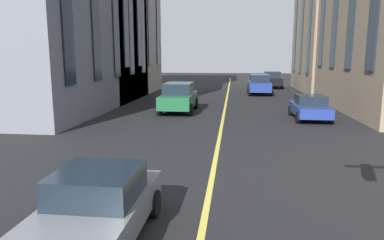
{
  "coord_description": "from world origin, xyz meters",
  "views": [
    {
      "loc": [
        1.31,
        -0.59,
        3.53
      ],
      "look_at": [
        13.01,
        0.8,
        1.42
      ],
      "focal_mm": 33.05,
      "sensor_mm": 36.0,
      "label": 1
    }
  ],
  "objects_px": {
    "car_grey_far": "(96,208)",
    "car_black_near": "(272,79)",
    "car_green_mid": "(179,97)",
    "car_blue_oncoming": "(259,84)",
    "car_blue_parked_a": "(310,107)"
  },
  "relations": [
    {
      "from": "car_grey_far",
      "to": "car_black_near",
      "type": "xyz_separation_m",
      "value": [
        35.47,
        -6.88,
        0.27
      ]
    },
    {
      "from": "car_green_mid",
      "to": "car_grey_far",
      "type": "relative_size",
      "value": 1.21
    },
    {
      "from": "car_green_mid",
      "to": "car_blue_oncoming",
      "type": "relative_size",
      "value": 1.0
    },
    {
      "from": "car_grey_far",
      "to": "car_blue_parked_a",
      "type": "bearing_deg",
      "value": -25.42
    },
    {
      "from": "car_grey_far",
      "to": "car_green_mid",
      "type": "bearing_deg",
      "value": 3.35
    },
    {
      "from": "car_blue_parked_a",
      "to": "car_blue_oncoming",
      "type": "height_order",
      "value": "car_blue_oncoming"
    },
    {
      "from": "car_green_mid",
      "to": "car_blue_parked_a",
      "type": "distance_m",
      "value": 8.07
    },
    {
      "from": "car_blue_oncoming",
      "to": "car_black_near",
      "type": "xyz_separation_m",
      "value": [
        7.39,
        -1.92,
        0.0
      ]
    },
    {
      "from": "car_blue_parked_a",
      "to": "car_black_near",
      "type": "height_order",
      "value": "car_black_near"
    },
    {
      "from": "car_blue_parked_a",
      "to": "car_black_near",
      "type": "xyz_separation_m",
      "value": [
        21.0,
        0.0,
        0.27
      ]
    },
    {
      "from": "car_blue_parked_a",
      "to": "car_black_near",
      "type": "bearing_deg",
      "value": 0.0
    },
    {
      "from": "car_blue_oncoming",
      "to": "car_blue_parked_a",
      "type": "bearing_deg",
      "value": -171.96
    },
    {
      "from": "car_grey_far",
      "to": "car_black_near",
      "type": "height_order",
      "value": "car_black_near"
    },
    {
      "from": "car_blue_oncoming",
      "to": "car_grey_far",
      "type": "bearing_deg",
      "value": 169.99
    },
    {
      "from": "car_green_mid",
      "to": "car_grey_far",
      "type": "bearing_deg",
      "value": -176.65
    }
  ]
}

